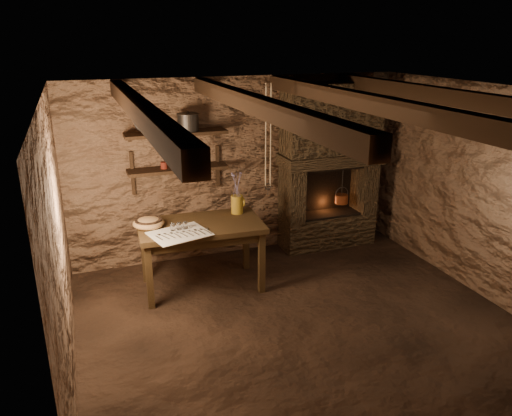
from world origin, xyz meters
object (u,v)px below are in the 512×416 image
object	(u,v)px
work_table	(201,253)
wooden_bowl	(148,223)
stoneware_jug	(237,196)
red_pot	(341,198)
iron_stockpot	(188,123)

from	to	relation	value
work_table	wooden_bowl	world-z (taller)	wooden_bowl
stoneware_jug	red_pot	size ratio (longest dim) A/B	0.95
iron_stockpot	wooden_bowl	bearing A→B (deg)	-136.07
iron_stockpot	red_pot	size ratio (longest dim) A/B	0.48
work_table	stoneware_jug	size ratio (longest dim) A/B	2.86
work_table	stoneware_jug	xyz separation A→B (m)	(0.52, 0.19, 0.60)
stoneware_jug	wooden_bowl	bearing A→B (deg)	176.67
stoneware_jug	iron_stockpot	xyz separation A→B (m)	(-0.45, 0.53, 0.83)
stoneware_jug	iron_stockpot	distance (m)	1.08
wooden_bowl	iron_stockpot	size ratio (longest dim) A/B	1.38
work_table	red_pot	size ratio (longest dim) A/B	2.73
wooden_bowl	iron_stockpot	xyz separation A→B (m)	(0.65, 0.62, 1.01)
stoneware_jug	wooden_bowl	world-z (taller)	stoneware_jug
iron_stockpot	red_pot	bearing A→B (deg)	-3.21
work_table	red_pot	xyz separation A→B (m)	(2.20, 0.60, 0.26)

